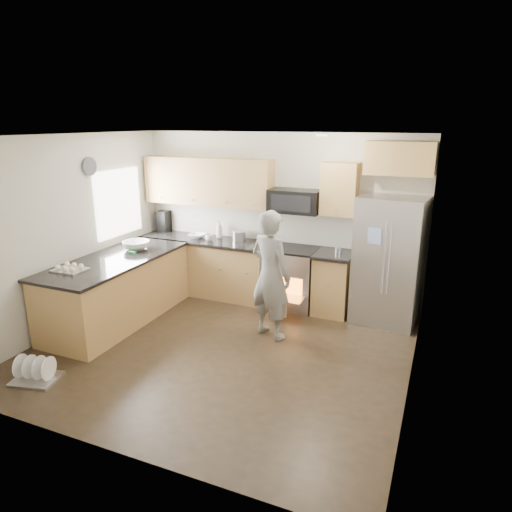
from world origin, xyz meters
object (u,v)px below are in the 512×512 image
at_px(stove_range, 291,264).
at_px(dish_rack, 36,374).
at_px(person, 271,275).
at_px(refrigerator, 389,261).

bearing_deg(stove_range, dish_rack, -121.64).
distance_m(stove_range, person, 1.08).
bearing_deg(dish_rack, person, 45.77).
height_order(stove_range, person, stove_range).
height_order(stove_range, dish_rack, stove_range).
bearing_deg(refrigerator, stove_range, -172.81).
bearing_deg(dish_rack, stove_range, 58.36).
xyz_separation_m(person, dish_rack, (-1.99, -2.04, -0.77)).
relative_size(refrigerator, person, 1.05).
bearing_deg(stove_range, refrigerator, 0.30).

